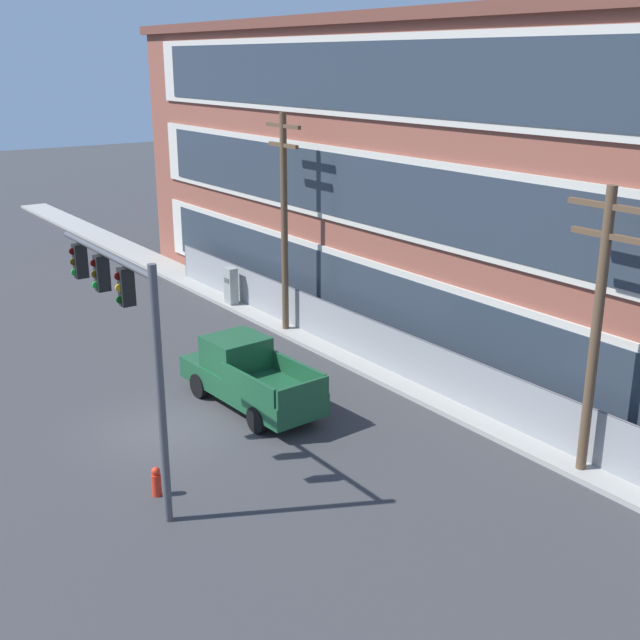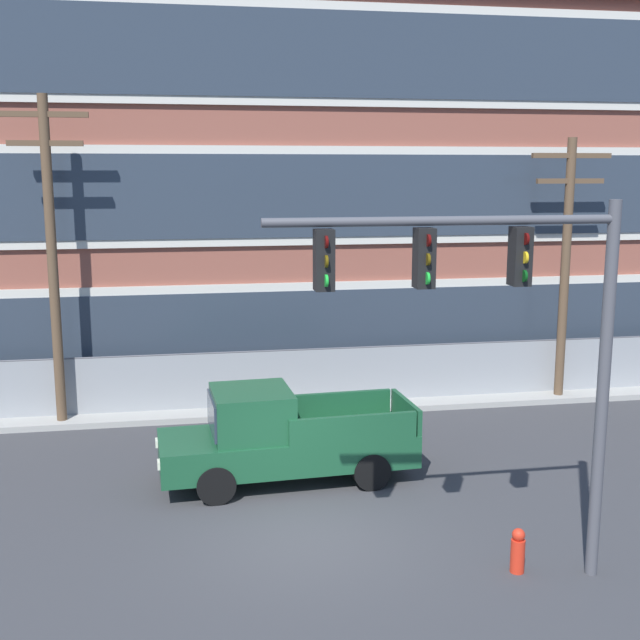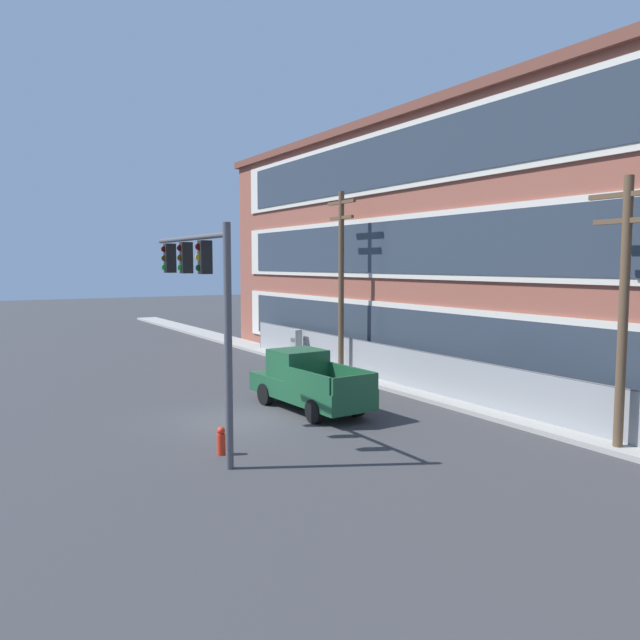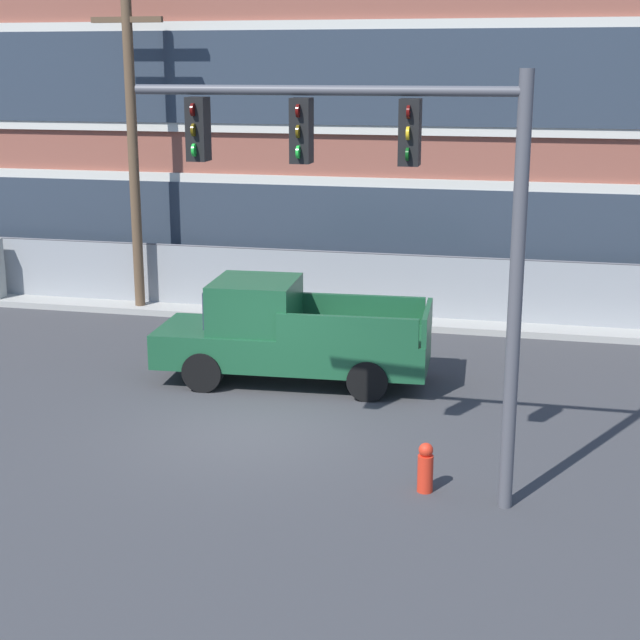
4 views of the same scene
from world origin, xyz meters
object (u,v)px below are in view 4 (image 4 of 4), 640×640
fire_hydrant (425,468)px  traffic_signal_mast (392,193)px  utility_pole_near_corner (132,130)px  pickup_truck_dark_green (286,335)px

fire_hydrant → traffic_signal_mast: bearing=-154.3°
utility_pole_near_corner → fire_hydrant: bearing=-47.7°
fire_hydrant → utility_pole_near_corner: bearing=132.3°
traffic_signal_mast → pickup_truck_dark_green: size_ratio=1.11×
traffic_signal_mast → fire_hydrant: size_ratio=7.99×
utility_pole_near_corner → fire_hydrant: 13.54m
pickup_truck_dark_green → fire_hydrant: bearing=-53.8°
fire_hydrant → pickup_truck_dark_green: bearing=126.2°
traffic_signal_mast → fire_hydrant: (0.54, 0.26, -4.17)m
traffic_signal_mast → fire_hydrant: traffic_signal_mast is taller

